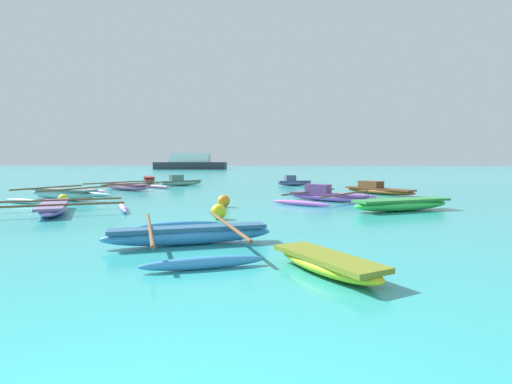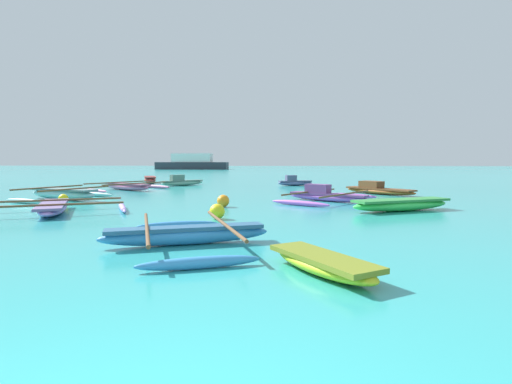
# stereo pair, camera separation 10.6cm
# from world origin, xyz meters

# --- Properties ---
(moored_boat_0) EXTENTS (3.39, 4.49, 0.43)m
(moored_boat_0) POSITION_xyz_m (-1.18, 6.51, 0.20)
(moored_boat_0) COLOR #378AD0
(moored_boat_0) RESTS_ON ground_plane
(moored_boat_1) EXTENTS (1.81, 2.22, 0.28)m
(moored_boat_1) POSITION_xyz_m (1.44, 4.65, 0.16)
(moored_boat_1) COLOR #B4CA23
(moored_boat_1) RESTS_ON ground_plane
(moored_boat_2) EXTENTS (4.64, 5.16, 0.70)m
(moored_boat_2) POSITION_xyz_m (2.39, 15.55, 0.23)
(moored_boat_2) COLOR #B25AC9
(moored_boat_2) RESTS_ON ground_plane
(moored_boat_3) EXTENTS (3.82, 2.42, 0.40)m
(moored_boat_3) POSITION_xyz_m (4.67, 12.52, 0.23)
(moored_boat_3) COLOR #3DD956
(moored_boat_3) RESTS_ON ground_plane
(moored_boat_4) EXTENTS (4.57, 5.10, 0.45)m
(moored_boat_4) POSITION_xyz_m (-8.60, 20.83, 0.21)
(moored_boat_4) COLOR #C86C9A
(moored_boat_4) RESTS_ON ground_plane
(moored_boat_5) EXTENTS (1.91, 3.20, 0.49)m
(moored_boat_5) POSITION_xyz_m (-9.79, 27.95, 0.27)
(moored_boat_5) COLOR #BB3A35
(moored_boat_5) RESTS_ON ground_plane
(moored_boat_6) EXTENTS (2.50, 1.35, 0.71)m
(moored_boat_6) POSITION_xyz_m (1.10, 25.81, 0.25)
(moored_boat_6) COLOR #6975AF
(moored_boat_6) RESTS_ON ground_plane
(moored_boat_7) EXTENTS (2.55, 2.77, 0.75)m
(moored_boat_7) POSITION_xyz_m (-6.55, 25.12, 0.26)
(moored_boat_7) COLOR #80BCA3
(moored_boat_7) RESTS_ON ground_plane
(moored_boat_8) EXTENTS (3.31, 3.54, 0.65)m
(moored_boat_8) POSITION_xyz_m (5.33, 19.39, 0.23)
(moored_boat_8) COLOR #9C511E
(moored_boat_8) RESTS_ON ground_plane
(moored_boat_9) EXTENTS (5.23, 4.42, 0.38)m
(moored_boat_9) POSITION_xyz_m (-6.82, 10.88, 0.18)
(moored_boat_9) COLOR #AC88E0
(moored_boat_9) RESTS_ON ground_plane
(moored_boat_10) EXTENTS (3.88, 4.29, 0.54)m
(moored_boat_10) POSITION_xyz_m (-9.06, 15.17, 0.26)
(moored_boat_10) COLOR #8CCACE
(moored_boat_10) RESTS_ON ground_plane
(mooring_buoy_0) EXTENTS (0.45, 0.45, 0.45)m
(mooring_buoy_0) POSITION_xyz_m (-1.22, 10.05, 0.23)
(mooring_buoy_0) COLOR yellow
(mooring_buoy_0) RESTS_ON ground_plane
(mooring_buoy_1) EXTENTS (0.39, 0.39, 0.39)m
(mooring_buoy_1) POSITION_xyz_m (-8.08, 13.59, 0.19)
(mooring_buoy_1) COLOR yellow
(mooring_buoy_1) RESTS_ON ground_plane
(mooring_buoy_2) EXTENTS (0.45, 0.45, 0.45)m
(mooring_buoy_2) POSITION_xyz_m (-1.56, 13.05, 0.23)
(mooring_buoy_2) COLOR orange
(mooring_buoy_2) RESTS_ON ground_plane
(distant_ferry) EXTENTS (13.55, 2.98, 2.98)m
(distant_ferry) POSITION_xyz_m (-17.98, 72.71, 1.21)
(distant_ferry) COLOR #2D333D
(distant_ferry) RESTS_ON ground_plane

